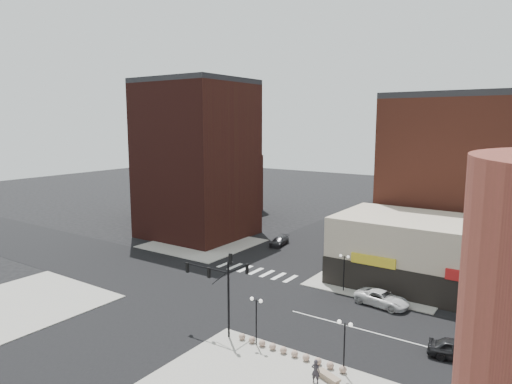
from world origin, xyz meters
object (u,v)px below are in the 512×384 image
Objects in this scene: street_lamp_se_a at (256,309)px; dark_sedan_north at (279,241)px; street_lamp_ne at (344,263)px; stone_bench at (328,377)px; traffic_signal at (222,281)px; street_lamp_se_b at (345,334)px; pedestrian at (316,371)px; white_suv at (382,298)px; dark_sedan_east at (459,350)px.

street_lamp_se_a is 0.92× the size of dark_sedan_north.
street_lamp_ne is 1.94× the size of stone_bench.
traffic_signal is 11.88m from street_lamp_se_b.
pedestrian is at bearing -116.25° from street_lamp_se_b.
dark_sedan_east is at bearing -121.56° from white_suv.
street_lamp_ne is 16.53m from dark_sedan_east.
dark_sedan_north is 2.11× the size of stone_bench.
dark_sedan_north reaches higher than stone_bench.
traffic_signal reaches higher than stone_bench.
street_lamp_se_b is at bearing -0.82° from traffic_signal.
pedestrian is at bearing -169.19° from white_suv.
street_lamp_se_b is 2.31× the size of pedestrian.
white_suv is 11.44m from dark_sedan_east.
white_suv is 3.11× the size of pedestrian.
street_lamp_ne is 18.94m from stone_bench.
pedestrian is (0.89, -16.86, 0.24)m from white_suv.
traffic_signal is 11.59m from pedestrian.
street_lamp_se_a reaches higher than pedestrian.
street_lamp_ne reaches higher than dark_sedan_east.
traffic_signal is 1.87× the size of street_lamp_se_b.
street_lamp_se_a is at bearing -170.21° from stone_bench.
street_lamp_ne is at bearing 113.63° from street_lamp_se_b.
street_lamp_se_a reaches higher than dark_sedan_east.
white_suv is (5.95, 14.50, -2.51)m from street_lamp_se_a.
dark_sedan_east reaches higher than stone_bench.
street_lamp_ne is at bearing -79.36° from pedestrian.
white_suv is 16.13m from stone_bench.
street_lamp_se_b is 14.86m from white_suv.
stone_bench is (22.66, -30.15, -0.28)m from dark_sedan_north.
stone_bench is at bearing -135.42° from pedestrian.
stone_bench is (6.47, -17.55, -2.91)m from street_lamp_ne.
traffic_signal is 17.81m from white_suv.
dark_sedan_east is 12.47m from pedestrian.
dark_sedan_north is (-23.19, 28.60, -2.63)m from street_lamp_se_b.
street_lamp_ne is 20.68m from dark_sedan_north.
street_lamp_se_b reaches higher than dark_sedan_east.
pedestrian reaches higher than dark_sedan_north.
traffic_signal reaches higher than pedestrian.
stone_bench is (-7.33, -8.80, -0.44)m from dark_sedan_east.
traffic_signal is 16.62m from street_lamp_ne.
dark_sedan_north is at bearing 148.46° from stone_bench.
traffic_signal is at bearing 103.23° from dark_sedan_east.
street_lamp_se_a is 32.49m from dark_sedan_north.
dark_sedan_east is at bearing 46.82° from street_lamp_se_b.
street_lamp_se_a is 15.87m from white_suv.
street_lamp_ne reaches higher than stone_bench.
street_lamp_ne is at bearing 131.78° from stone_bench.
stone_bench is (7.47, -1.55, -2.91)m from street_lamp_se_a.
stone_bench is (11.24, -1.72, -4.59)m from traffic_signal.
street_lamp_se_b reaches higher than pedestrian.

